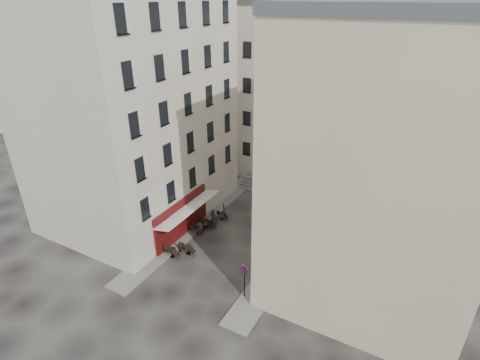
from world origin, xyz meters
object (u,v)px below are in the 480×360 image
Objects in this scene: bistro_table_b at (188,249)px; bistro_table_a at (172,252)px; pedestrian at (213,219)px; no_parking_sign at (244,275)px.

bistro_table_a is at bearing -133.90° from bistro_table_b.
bistro_table_b is at bearing 86.95° from pedestrian.
bistro_table_b is (0.90, 0.94, -0.02)m from bistro_table_a.
no_parking_sign is 1.95× the size of bistro_table_a.
pedestrian is (0.70, 5.06, 0.47)m from bistro_table_a.
bistro_table_b is at bearing 176.44° from no_parking_sign.
bistro_table_a is at bearing 76.22° from pedestrian.
bistro_table_a is 5.13m from pedestrian.
no_parking_sign is at bearing 129.88° from pedestrian.
bistro_table_b is (-6.24, 2.14, -1.47)m from no_parking_sign.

